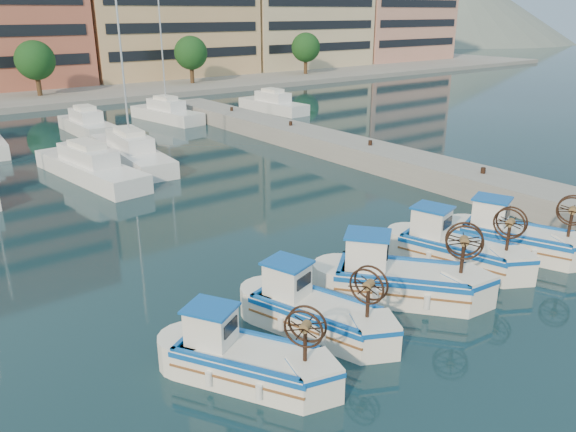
# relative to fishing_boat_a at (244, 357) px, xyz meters

# --- Properties ---
(ground) EXTENTS (300.00, 300.00, 0.00)m
(ground) POSITION_rel_fishing_boat_a_xyz_m (5.10, -0.53, -0.67)
(ground) COLOR #193742
(ground) RESTS_ON ground
(quay) EXTENTS (3.00, 60.00, 1.20)m
(quay) POSITION_rel_fishing_boat_a_xyz_m (18.10, 7.47, -0.07)
(quay) COLOR gray
(quay) RESTS_ON ground
(hill_east) EXTENTS (160.00, 160.00, 50.00)m
(hill_east) POSITION_rel_fishing_boat_a_xyz_m (145.10, 109.47, -0.67)
(hill_east) COLOR slate
(hill_east) RESTS_ON ground
(yacht_marina) EXTENTS (42.53, 22.82, 11.50)m
(yacht_marina) POSITION_rel_fishing_boat_a_xyz_m (1.52, 27.29, -0.14)
(yacht_marina) COLOR white
(yacht_marina) RESTS_ON ground
(fishing_boat_a) EXTENTS (3.25, 4.00, 2.43)m
(fishing_boat_a) POSITION_rel_fishing_boat_a_xyz_m (0.00, 0.00, 0.00)
(fishing_boat_a) COLOR white
(fishing_boat_a) RESTS_ON ground
(fishing_boat_b) EXTENTS (2.76, 4.18, 2.53)m
(fishing_boat_b) POSITION_rel_fishing_boat_a_xyz_m (2.93, 0.73, 0.03)
(fishing_boat_b) COLOR white
(fishing_boat_b) RESTS_ON ground
(fishing_boat_c) EXTENTS (4.15, 4.49, 2.82)m
(fishing_boat_c) POSITION_rel_fishing_boat_a_xyz_m (6.41, 0.57, 0.11)
(fishing_boat_c) COLOR white
(fishing_boat_c) RESTS_ON ground
(fishing_boat_d) EXTENTS (2.77, 4.40, 2.67)m
(fishing_boat_d) POSITION_rel_fishing_boat_a_xyz_m (10.02, 1.05, 0.07)
(fishing_boat_d) COLOR white
(fishing_boat_d) RESTS_ON ground
(fishing_boat_e) EXTENTS (3.08, 4.44, 2.68)m
(fishing_boat_e) POSITION_rel_fishing_boat_a_xyz_m (12.80, 0.33, 0.07)
(fishing_boat_e) COLOR white
(fishing_boat_e) RESTS_ON ground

